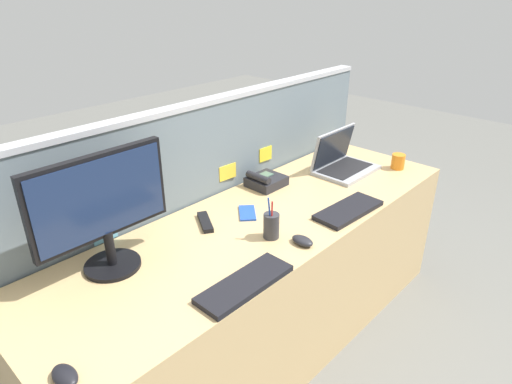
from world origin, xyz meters
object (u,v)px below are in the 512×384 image
Objects in this scene: desk_phone at (265,181)px; keyboard_main at (349,210)px; computer_mouse_right_hand at (302,241)px; tv_remote at (205,222)px; laptop at (341,161)px; cell_phone_blue_case at (247,213)px; keyboard_spare at (245,284)px; computer_mouse_left_hand at (65,376)px; coffee_mug at (398,161)px; desktop_monitor at (102,206)px; pen_cup at (271,226)px.

desk_phone is 0.50× the size of keyboard_main.
desk_phone is at bearing 59.04° from computer_mouse_right_hand.
keyboard_main is at bearing -7.12° from tv_remote.
laptop is at bearing 40.90° from keyboard_main.
cell_phone_blue_case is 0.84× the size of tv_remote.
computer_mouse_right_hand is at bearing 3.83° from keyboard_spare.
computer_mouse_left_hand is (-1.76, -0.27, -0.04)m from laptop.
keyboard_main is 1.36m from computer_mouse_left_hand.
computer_mouse_right_hand reaches higher than keyboard_spare.
keyboard_spare is 1.39m from coffee_mug.
cell_phone_blue_case is (0.03, 0.35, -0.01)m from computer_mouse_right_hand.
computer_mouse_left_hand is 0.89× the size of coffee_mug.
desktop_monitor is at bearing -151.97° from tv_remote.
desktop_monitor is 0.80m from computer_mouse_right_hand.
computer_mouse_right_hand is 0.53× the size of pen_cup.
laptop is 0.94m from tv_remote.
tv_remote is (-0.48, -0.07, -0.02)m from desk_phone.
desk_phone reaches higher than cell_phone_blue_case.
laptop reaches higher than computer_mouse_right_hand.
desktop_monitor is 0.70m from cell_phone_blue_case.
tv_remote is 1.51× the size of coffee_mug.
keyboard_main is (-0.40, -0.31, -0.05)m from laptop.
computer_mouse_left_hand is 0.95m from pen_cup.
pen_cup reaches higher than tv_remote.
keyboard_spare is 2.03× the size of pen_cup.
desktop_monitor reaches higher than computer_mouse_right_hand.
desktop_monitor is 2.89× the size of desk_phone.
desk_phone is 0.47× the size of keyboard_spare.
keyboard_spare is 3.82× the size of computer_mouse_left_hand.
tv_remote is 1.23m from coffee_mug.
cell_phone_blue_case is (0.39, 0.37, -0.01)m from keyboard_spare.
coffee_mug is at bearing -1.78° from pen_cup.
keyboard_main is at bearing -1.81° from computer_mouse_left_hand.
computer_mouse_right_hand is at bearing -38.27° from tv_remote.
laptop reaches higher than keyboard_spare.
keyboard_spare is 0.63m from computer_mouse_left_hand.
pen_cup is at bearing 167.52° from keyboard_main.
keyboard_main reaches higher than tv_remote.
keyboard_main is 3.62× the size of computer_mouse_left_hand.
coffee_mug is at bearing -29.33° from desk_phone.
desktop_monitor is 1.69m from coffee_mug.
computer_mouse_right_hand is at bearing -157.31° from laptop.
pen_cup is 0.24m from cell_phone_blue_case.
pen_cup is (0.94, 0.08, 0.04)m from computer_mouse_left_hand.
cell_phone_blue_case is 0.21m from tv_remote.
keyboard_spare is at bearing -163.04° from laptop.
pen_cup is at bearing 4.64° from computer_mouse_left_hand.
computer_mouse_left_hand is (-0.63, 0.07, 0.01)m from keyboard_spare.
desktop_monitor is at bearing 168.31° from coffee_mug.
computer_mouse_left_hand is at bearing -178.66° from coffee_mug.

